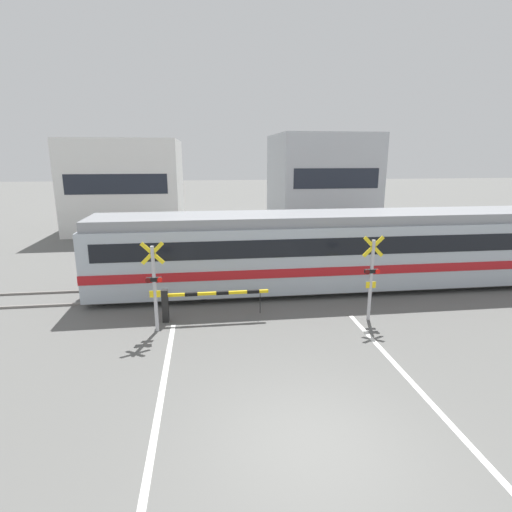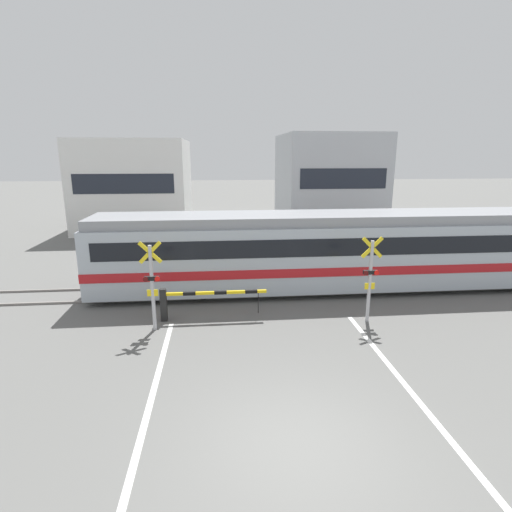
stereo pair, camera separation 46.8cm
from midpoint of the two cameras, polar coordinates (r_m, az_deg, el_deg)
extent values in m
plane|color=#60605E|center=(8.12, 7.75, -25.49)|extent=(160.00, 160.00, 0.00)
cube|color=gray|center=(15.00, 0.89, -5.77)|extent=(50.00, 0.10, 0.08)
cube|color=gray|center=(16.35, 0.33, -4.05)|extent=(50.00, 0.10, 0.08)
cube|color=white|center=(8.76, -14.09, -22.40)|extent=(0.14, 9.79, 0.01)
cube|color=white|center=(9.74, 24.25, -19.20)|extent=(0.14, 9.79, 0.01)
cube|color=#ADB7C1|center=(16.48, 17.53, 0.50)|extent=(21.83, 2.64, 2.43)
cube|color=gray|center=(16.22, 17.90, 5.30)|extent=(21.61, 2.32, 0.36)
cube|color=red|center=(16.57, 17.44, -0.73)|extent=(21.85, 2.69, 0.32)
cube|color=black|center=(16.36, 17.67, 2.36)|extent=(20.96, 2.68, 0.64)
cube|color=black|center=(15.73, -22.08, 1.52)|extent=(0.03, 1.85, 0.80)
cylinder|color=black|center=(14.81, -6.63, -4.74)|extent=(0.76, 0.12, 0.76)
cylinder|color=black|center=(16.17, -6.55, -3.09)|extent=(0.76, 0.12, 0.76)
cube|color=black|center=(13.09, -12.06, -6.83)|extent=(0.20, 0.20, 1.07)
cube|color=yellow|center=(12.87, -4.80, -5.25)|extent=(3.30, 0.09, 0.09)
cube|color=black|center=(12.90, -8.48, -5.33)|extent=(0.40, 0.10, 0.10)
cube|color=black|center=(12.88, -4.06, -5.24)|extent=(0.40, 0.10, 0.10)
cube|color=black|center=(12.93, 0.35, -5.11)|extent=(0.40, 0.10, 0.10)
cylinder|color=black|center=(13.10, 1.36, -6.72)|extent=(0.02, 0.02, 0.71)
cube|color=black|center=(19.00, 9.07, -0.06)|extent=(0.20, 0.20, 1.07)
cube|color=yellow|center=(18.57, 4.17, 0.86)|extent=(3.30, 0.09, 0.09)
cube|color=black|center=(18.73, 6.66, 0.91)|extent=(0.40, 0.10, 0.10)
cube|color=black|center=(18.55, 3.67, 0.85)|extent=(0.40, 0.10, 0.10)
cube|color=black|center=(18.42, 0.63, 0.78)|extent=(0.40, 0.10, 0.10)
cylinder|color=black|center=(18.49, -0.09, -0.43)|extent=(0.02, 0.02, 0.71)
cylinder|color=#B2B2B7|center=(12.23, -13.52, -4.54)|extent=(0.11, 0.11, 2.63)
cube|color=yellow|center=(11.93, -13.82, 0.50)|extent=(0.68, 0.04, 0.68)
cube|color=yellow|center=(11.93, -13.82, 0.50)|extent=(0.68, 0.04, 0.68)
cube|color=black|center=(12.14, -13.60, -3.13)|extent=(0.44, 0.12, 0.12)
cylinder|color=#4C0C0C|center=(12.09, -14.45, -3.24)|extent=(0.15, 0.03, 0.15)
cylinder|color=red|center=(12.04, -12.85, -3.22)|extent=(0.15, 0.03, 0.15)
cube|color=yellow|center=(12.26, -13.49, -5.15)|extent=(0.32, 0.03, 0.20)
cylinder|color=#B2B2B7|center=(13.06, 16.93, -3.56)|extent=(0.11, 0.11, 2.63)
cube|color=yellow|center=(12.78, 17.28, 1.17)|extent=(0.68, 0.04, 0.68)
cube|color=yellow|center=(12.78, 17.28, 1.17)|extent=(0.68, 0.04, 0.68)
cube|color=black|center=(12.97, 17.03, -2.23)|extent=(0.44, 0.12, 0.12)
cylinder|color=#4C0C0C|center=(12.84, 16.45, -2.35)|extent=(0.15, 0.03, 0.15)
cylinder|color=red|center=(12.97, 17.84, -2.30)|extent=(0.15, 0.03, 0.15)
cube|color=yellow|center=(13.08, 16.92, -4.14)|extent=(0.32, 0.03, 0.20)
cylinder|color=#23232D|center=(20.86, -2.85, 1.02)|extent=(0.13, 0.13, 0.81)
cylinder|color=#23232D|center=(20.87, -2.46, 1.03)|extent=(0.13, 0.13, 0.81)
cube|color=#386647|center=(20.71, -2.68, 2.98)|extent=(0.38, 0.22, 0.64)
sphere|color=#997056|center=(20.63, -2.69, 4.17)|extent=(0.22, 0.22, 0.22)
cube|color=white|center=(30.49, -16.35, 9.78)|extent=(7.44, 7.71, 6.20)
cube|color=#1E232D|center=(26.68, -17.91, 9.78)|extent=(6.25, 0.03, 1.24)
cube|color=#B2B7BC|center=(31.14, 10.62, 10.60)|extent=(6.93, 7.71, 6.65)
cube|color=#1E232D|center=(27.43, 12.89, 10.73)|extent=(5.82, 0.03, 1.33)
camera|label=1|loc=(0.23, -89.08, 0.23)|focal=28.00mm
camera|label=2|loc=(0.23, 90.92, -0.23)|focal=28.00mm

